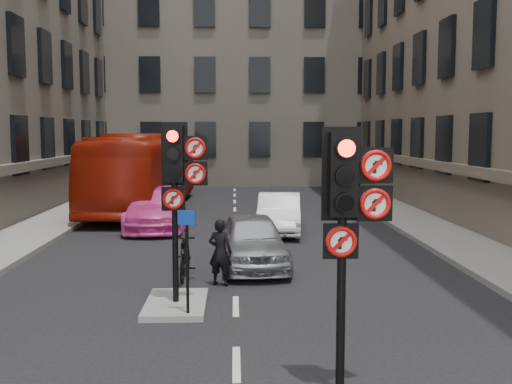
{
  "coord_description": "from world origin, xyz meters",
  "views": [
    {
      "loc": [
        -0.03,
        -6.76,
        3.52
      ],
      "look_at": [
        0.31,
        2.22,
        2.6
      ],
      "focal_mm": 42.0,
      "sensor_mm": 36.0,
      "label": 1
    }
  ],
  "objects": [
    {
      "name": "car_white",
      "position": [
        1.53,
        13.78,
        0.68
      ],
      "size": [
        1.78,
        4.22,
        1.35
      ],
      "primitive_type": "imported",
      "rotation": [
        0.0,
        0.0,
        -0.09
      ],
      "color": "white",
      "rests_on": "ground"
    },
    {
      "name": "pavement_left",
      "position": [
        -7.2,
        12.0,
        0.08
      ],
      "size": [
        3.0,
        50.0,
        0.16
      ],
      "primitive_type": "cube",
      "color": "gray",
      "rests_on": "ground"
    },
    {
      "name": "info_sign",
      "position": [
        -0.9,
        4.18,
        1.38
      ],
      "size": [
        0.33,
        0.13,
        1.95
      ],
      "rotation": [
        0.0,
        0.0,
        -0.2
      ],
      "color": "black",
      "rests_on": "centre_island"
    },
    {
      "name": "signal_far",
      "position": [
        -1.11,
        4.99,
        2.7
      ],
      "size": [
        0.91,
        0.4,
        3.58
      ],
      "color": "black",
      "rests_on": "centre_island"
    },
    {
      "name": "bus_red",
      "position": [
        -4.02,
        20.16,
        1.71
      ],
      "size": [
        3.55,
        12.41,
        3.42
      ],
      "primitive_type": "imported",
      "rotation": [
        0.0,
        0.0,
        -0.06
      ],
      "color": "maroon",
      "rests_on": "ground"
    },
    {
      "name": "building_far",
      "position": [
        0.0,
        38.0,
        10.0
      ],
      "size": [
        30.0,
        14.0,
        20.0
      ],
      "primitive_type": "cube",
      "color": "#6A635A",
      "rests_on": "ground"
    },
    {
      "name": "motorcycle",
      "position": [
        -1.21,
        7.37,
        0.57
      ],
      "size": [
        0.58,
        1.91,
        1.14
      ],
      "primitive_type": "imported",
      "rotation": [
        0.0,
        0.0,
        -0.02
      ],
      "color": "black",
      "rests_on": "ground"
    },
    {
      "name": "car_pink",
      "position": [
        -2.88,
        14.88,
        0.74
      ],
      "size": [
        2.42,
        5.21,
        1.47
      ],
      "primitive_type": "imported",
      "rotation": [
        0.0,
        0.0,
        0.07
      ],
      "color": "#F046A7",
      "rests_on": "ground"
    },
    {
      "name": "pavement_right",
      "position": [
        7.2,
        12.0,
        0.08
      ],
      "size": [
        3.0,
        50.0,
        0.16
      ],
      "primitive_type": "cube",
      "color": "gray",
      "rests_on": "ground"
    },
    {
      "name": "signal_near",
      "position": [
        1.49,
        0.99,
        2.58
      ],
      "size": [
        0.91,
        0.4,
        3.58
      ],
      "color": "black",
      "rests_on": "ground"
    },
    {
      "name": "motorcyclist",
      "position": [
        -0.35,
        6.67,
        0.77
      ],
      "size": [
        0.65,
        0.54,
        1.54
      ],
      "primitive_type": "imported",
      "rotation": [
        0.0,
        0.0,
        2.8
      ],
      "color": "black",
      "rests_on": "ground"
    },
    {
      "name": "car_silver",
      "position": [
        0.44,
        8.53,
        0.69
      ],
      "size": [
        1.94,
        4.18,
        1.39
      ],
      "primitive_type": "imported",
      "rotation": [
        0.0,
        0.0,
        0.08
      ],
      "color": "#929699",
      "rests_on": "ground"
    },
    {
      "name": "centre_island",
      "position": [
        -1.2,
        5.0,
        0.06
      ],
      "size": [
        1.2,
        2.0,
        0.12
      ],
      "primitive_type": "cube",
      "color": "gray",
      "rests_on": "ground"
    }
  ]
}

